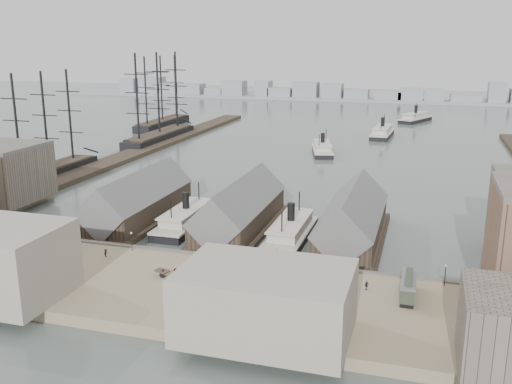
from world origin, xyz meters
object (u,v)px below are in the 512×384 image
(tram, at_px, (408,288))
(horse_cart_right, at_px, (308,304))
(horse_cart_left, at_px, (38,252))
(ferry_docked_west, at_px, (186,218))
(horse_cart_center, at_px, (173,272))

(tram, height_order, horse_cart_right, tram)
(horse_cart_left, xyz_separation_m, horse_cart_right, (55.33, -7.01, -0.00))
(ferry_docked_west, xyz_separation_m, horse_cart_right, (37.17, -37.88, 0.67))
(horse_cart_left, bearing_deg, tram, -93.21)
(horse_cart_center, distance_m, horse_cart_right, 26.43)
(horse_cart_left, height_order, horse_cart_center, horse_cart_center)
(tram, height_order, horse_cart_left, tram)
(horse_cart_center, bearing_deg, ferry_docked_west, 38.53)
(ferry_docked_west, xyz_separation_m, horse_cart_center, (11.36, -32.24, 0.73))
(horse_cart_left, bearing_deg, horse_cart_center, -97.26)
(horse_cart_left, relative_size, horse_cart_center, 0.93)
(ferry_docked_west, height_order, horse_cart_left, ferry_docked_west)
(ferry_docked_west, relative_size, tram, 2.71)
(tram, height_order, horse_cart_center, tram)
(horse_cart_left, distance_m, horse_cart_right, 55.77)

